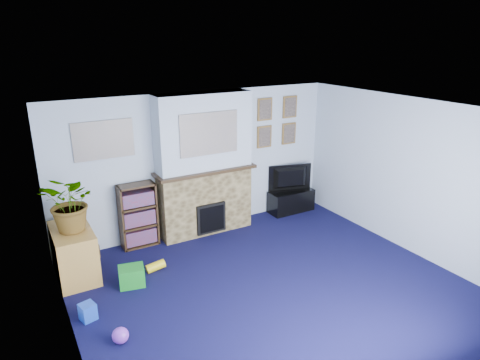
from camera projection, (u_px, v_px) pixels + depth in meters
floor at (271, 287)px, 5.83m from camera, size 5.00×4.50×0.01m
ceiling at (276, 112)px, 5.05m from camera, size 5.00×4.50×0.01m
wall_back at (199, 162)px, 7.29m from camera, size 5.00×0.04×2.40m
wall_front at (423, 294)px, 3.59m from camera, size 5.00×0.04×2.40m
wall_left at (65, 253)px, 4.27m from camera, size 0.04×4.50×2.40m
wall_right at (407, 175)px, 6.62m from camera, size 0.04×4.50×2.40m
chimney_breast at (204, 166)px, 7.13m from camera, size 1.72×0.50×2.40m
collage_main at (209, 134)px, 6.76m from camera, size 1.00×0.03×0.68m
collage_left at (104, 140)px, 6.36m from camera, size 0.90×0.03×0.58m
portrait_tl at (265, 109)px, 7.62m from camera, size 0.30×0.03×0.40m
portrait_tr at (290, 107)px, 7.88m from camera, size 0.30×0.03×0.40m
portrait_bl at (264, 137)px, 7.79m from camera, size 0.30×0.03×0.40m
portrait_br at (289, 133)px, 8.04m from camera, size 0.30×0.03×0.40m
tv_stand at (291, 200)px, 8.28m from camera, size 0.88×0.37×0.42m
television at (291, 178)px, 8.15m from camera, size 0.86×0.33×0.50m
bookshelf at (138, 217)px, 6.85m from camera, size 0.58×0.28×1.05m
sideboard at (74, 254)px, 6.00m from camera, size 0.52×0.93×0.72m
potted_plant at (72, 203)px, 5.73m from camera, size 0.97×0.97×0.82m
mantel_clock at (201, 166)px, 7.04m from camera, size 0.10×0.06×0.14m
mantel_candle at (218, 162)px, 7.18m from camera, size 0.05×0.05×0.17m
mantel_teddy at (173, 170)px, 6.81m from camera, size 0.12×0.12×0.12m
mantel_can at (240, 160)px, 7.39m from camera, size 0.07×0.07×0.13m
green_crate at (132, 276)px, 5.84m from camera, size 0.39×0.34×0.27m
toy_ball at (120, 336)px, 4.76m from camera, size 0.19×0.19×0.19m
toy_block at (88, 311)px, 5.14m from camera, size 0.21×0.21×0.21m
toy_tube at (156, 266)px, 6.22m from camera, size 0.29×0.13×0.17m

